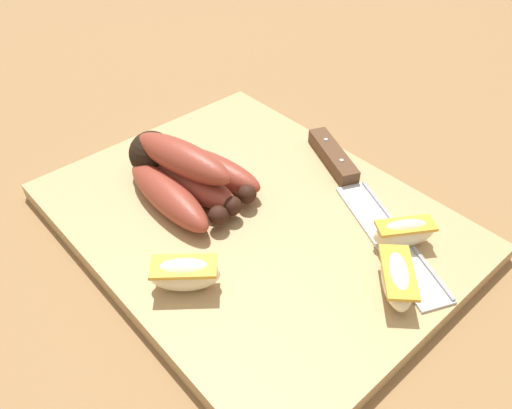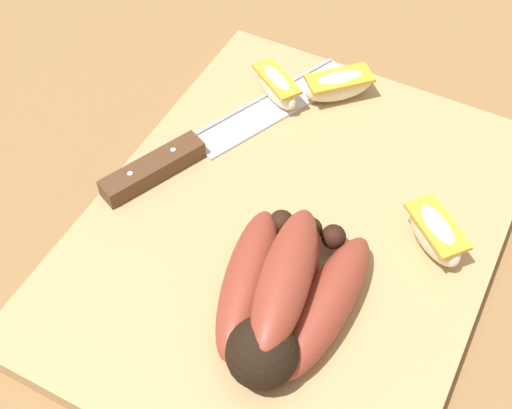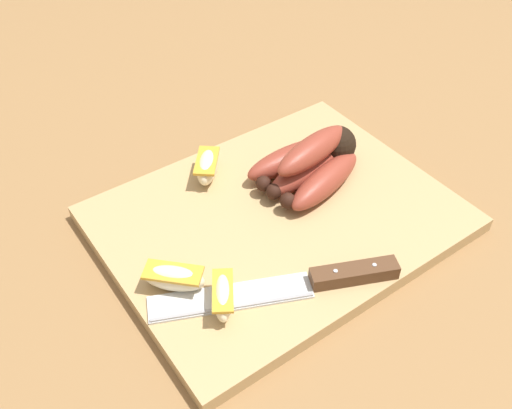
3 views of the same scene
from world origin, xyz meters
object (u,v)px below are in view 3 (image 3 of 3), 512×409
at_px(chefs_knife, 312,282).
at_px(apple_wedge_middle, 223,296).
at_px(banana_bunch, 312,162).
at_px(apple_wedge_near, 207,167).
at_px(apple_wedge_far, 174,278).

relative_size(chefs_knife, apple_wedge_middle, 4.18).
bearing_deg(banana_bunch, apple_wedge_middle, -152.46).
height_order(chefs_knife, apple_wedge_near, apple_wedge_near).
height_order(apple_wedge_near, apple_wedge_far, apple_wedge_near).
xyz_separation_m(chefs_knife, apple_wedge_near, (0.00, 0.23, 0.01)).
distance_m(apple_wedge_near, apple_wedge_middle, 0.22).
bearing_deg(apple_wedge_middle, apple_wedge_far, 119.87).
bearing_deg(apple_wedge_middle, chefs_knife, -19.55).
xyz_separation_m(banana_bunch, chefs_knife, (-0.12, -0.15, -0.02)).
bearing_deg(banana_bunch, apple_wedge_near, 144.70).
bearing_deg(chefs_knife, apple_wedge_middle, 160.45).
xyz_separation_m(banana_bunch, apple_wedge_far, (-0.24, -0.06, -0.01)).
distance_m(banana_bunch, apple_wedge_middle, 0.24).
xyz_separation_m(apple_wedge_near, apple_wedge_middle, (-0.10, -0.19, -0.00)).
distance_m(banana_bunch, apple_wedge_near, 0.14).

